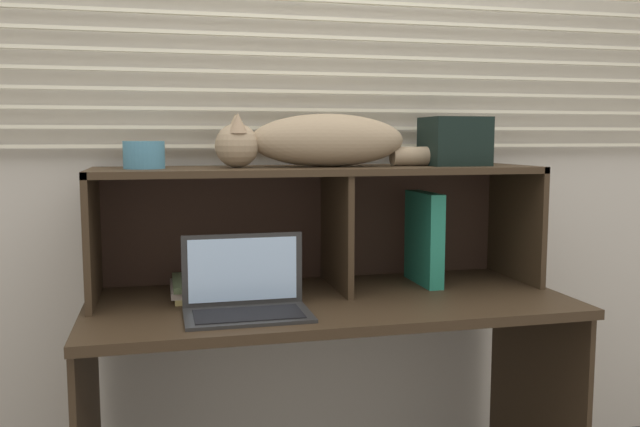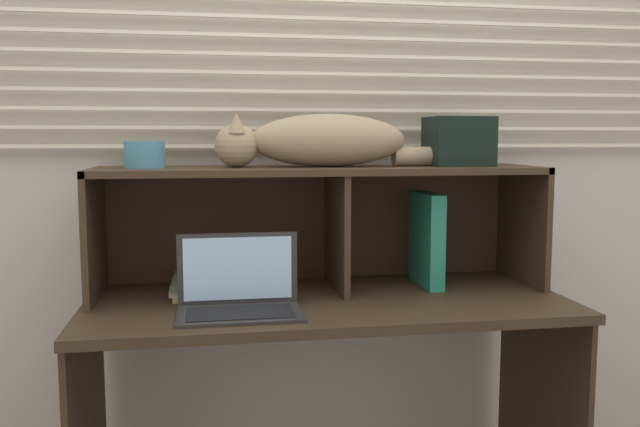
{
  "view_description": "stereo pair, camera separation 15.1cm",
  "coord_description": "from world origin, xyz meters",
  "px_view_note": "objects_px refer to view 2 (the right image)",
  "views": [
    {
      "loc": [
        -0.51,
        -1.82,
        1.24
      ],
      "look_at": [
        0.0,
        0.31,
        0.99
      ],
      "focal_mm": 37.26,
      "sensor_mm": 36.0,
      "label": 1
    },
    {
      "loc": [
        -0.37,
        -1.85,
        1.24
      ],
      "look_at": [
        0.0,
        0.31,
        0.99
      ],
      "focal_mm": 37.26,
      "sensor_mm": 36.0,
      "label": 2
    }
  ],
  "objects_px": {
    "laptop": "(239,296)",
    "small_basket": "(145,155)",
    "cat": "(319,141)",
    "storage_box": "(458,141)",
    "binder_upright": "(427,239)",
    "book_stack": "(200,285)"
  },
  "relations": [
    {
      "from": "cat",
      "to": "small_basket",
      "type": "relative_size",
      "value": 6.57
    },
    {
      "from": "cat",
      "to": "storage_box",
      "type": "height_order",
      "value": "cat"
    },
    {
      "from": "book_stack",
      "to": "cat",
      "type": "bearing_deg",
      "value": -0.28
    },
    {
      "from": "binder_upright",
      "to": "book_stack",
      "type": "height_order",
      "value": "binder_upright"
    },
    {
      "from": "book_stack",
      "to": "small_basket",
      "type": "bearing_deg",
      "value": -179.32
    },
    {
      "from": "laptop",
      "to": "binder_upright",
      "type": "height_order",
      "value": "binder_upright"
    },
    {
      "from": "laptop",
      "to": "small_basket",
      "type": "bearing_deg",
      "value": 137.08
    },
    {
      "from": "storage_box",
      "to": "cat",
      "type": "bearing_deg",
      "value": -180.0
    },
    {
      "from": "binder_upright",
      "to": "laptop",
      "type": "bearing_deg",
      "value": -158.37
    },
    {
      "from": "cat",
      "to": "laptop",
      "type": "height_order",
      "value": "cat"
    },
    {
      "from": "cat",
      "to": "laptop",
      "type": "bearing_deg",
      "value": -137.15
    },
    {
      "from": "laptop",
      "to": "storage_box",
      "type": "bearing_deg",
      "value": 18.83
    },
    {
      "from": "laptop",
      "to": "small_basket",
      "type": "relative_size",
      "value": 2.83
    },
    {
      "from": "binder_upright",
      "to": "storage_box",
      "type": "distance_m",
      "value": 0.35
    },
    {
      "from": "binder_upright",
      "to": "small_basket",
      "type": "relative_size",
      "value": 2.52
    },
    {
      "from": "cat",
      "to": "book_stack",
      "type": "height_order",
      "value": "cat"
    },
    {
      "from": "cat",
      "to": "storage_box",
      "type": "distance_m",
      "value": 0.48
    },
    {
      "from": "laptop",
      "to": "small_basket",
      "type": "distance_m",
      "value": 0.56
    },
    {
      "from": "binder_upright",
      "to": "storage_box",
      "type": "height_order",
      "value": "storage_box"
    },
    {
      "from": "laptop",
      "to": "book_stack",
      "type": "relative_size",
      "value": 1.39
    },
    {
      "from": "cat",
      "to": "storage_box",
      "type": "xyz_separation_m",
      "value": [
        0.48,
        0.0,
        -0.0
      ]
    },
    {
      "from": "small_basket",
      "to": "storage_box",
      "type": "height_order",
      "value": "storage_box"
    }
  ]
}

